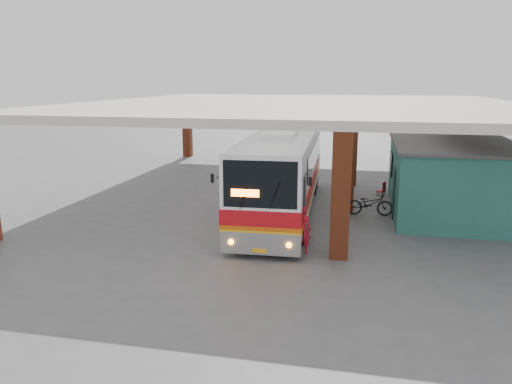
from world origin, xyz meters
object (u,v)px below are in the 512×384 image
Objects in this scene: coach_bus at (283,171)px; motorcycle at (370,204)px; red_chair at (383,189)px; pedestrian at (302,229)px.

coach_bus reaches higher than motorcycle.
red_chair is at bearing -13.93° from motorcycle.
coach_bus is at bearing -75.97° from pedestrian.
red_chair is at bearing 40.87° from coach_bus.
pedestrian is (-2.26, -5.42, 0.32)m from motorcycle.
pedestrian is at bearing -83.68° from red_chair.
coach_bus is at bearing -112.85° from red_chair.
pedestrian reaches higher than red_chair.
motorcycle is 1.17× the size of pedestrian.
motorcycle is (3.77, 0.24, -1.32)m from coach_bus.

